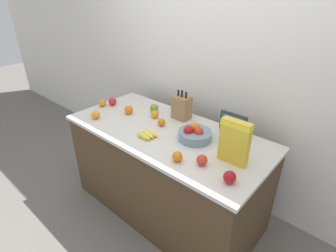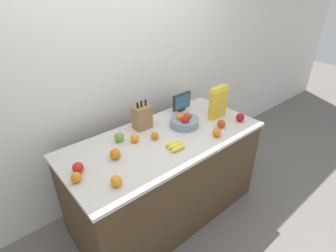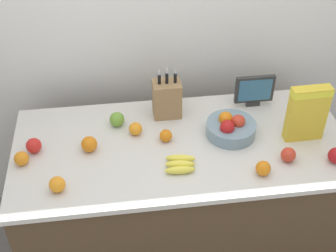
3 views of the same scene
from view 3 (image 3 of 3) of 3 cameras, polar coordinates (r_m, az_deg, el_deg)
name	(u,v)px [view 3 (image 3 of 3)]	position (r m, az deg, el deg)	size (l,w,h in m)	color
ground_plane	(180,247)	(3.16, 1.43, -14.51)	(14.00, 14.00, 0.00)	slate
wall_back	(167,21)	(2.82, -0.18, 12.72)	(9.00, 0.06, 2.60)	silver
counter	(181,200)	(2.82, 1.57, -9.04)	(1.81, 0.85, 0.89)	#4C3823
knife_block	(167,99)	(2.65, -0.13, 3.35)	(0.16, 0.12, 0.32)	#937047
small_monitor	(254,90)	(2.77, 10.50, 4.33)	(0.23, 0.03, 0.20)	#2D2D2D
cereal_box	(307,111)	(2.55, 16.63, 1.71)	(0.21, 0.07, 0.32)	gold
fruit_bowl	(231,128)	(2.56, 7.65, -0.19)	(0.27, 0.27, 0.13)	gray
banana_bunch	(180,164)	(2.36, 1.50, -4.67)	(0.17, 0.14, 0.04)	yellow
apple_by_knife_block	(34,146)	(2.53, -16.05, -2.31)	(0.08, 0.08, 0.08)	red
apple_front	(336,156)	(2.52, 19.80, -3.40)	(0.08, 0.08, 0.08)	#A31419
apple_near_bananas	(288,155)	(2.46, 14.45, -3.42)	(0.08, 0.08, 0.08)	red
apple_middle	(117,119)	(2.62, -6.23, 0.81)	(0.08, 0.08, 0.08)	#6B9E33
orange_front_center	(263,168)	(2.36, 11.53, -5.08)	(0.08, 0.08, 0.08)	orange
orange_back_center	(136,129)	(2.55, -3.98, -0.34)	(0.07, 0.07, 0.07)	orange
orange_near_bowl	(21,158)	(2.48, -17.44, -3.80)	(0.07, 0.07, 0.07)	orange
orange_mid_left	(89,144)	(2.48, -9.59, -2.20)	(0.08, 0.08, 0.08)	orange
orange_by_cereal	(57,184)	(2.29, -13.36, -6.95)	(0.08, 0.08, 0.08)	orange
orange_mid_right	(166,136)	(2.51, -0.27, -1.19)	(0.07, 0.07, 0.07)	orange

